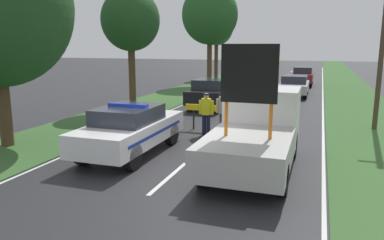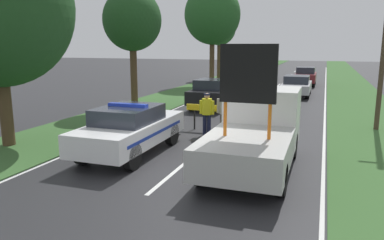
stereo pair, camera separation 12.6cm
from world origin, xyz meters
The scene contains 19 objects.
ground_plane centered at (0.00, 0.00, 0.00)m, with size 160.00×160.00×0.00m, color #28282B.
lane_markings centered at (0.00, 19.67, 0.00)m, with size 8.06×68.90×0.01m.
grass_verge_left centered at (-5.98, 20.00, 0.01)m, with size 3.80×120.00×0.03m.
grass_verge_right centered at (5.98, 20.00, 0.01)m, with size 3.80×120.00×0.03m.
police_car centered at (-2.04, 1.15, 0.84)m, with size 1.91×4.85×1.70m.
work_truck centered at (2.04, 1.28, 1.08)m, with size 2.21×5.22×3.56m.
road_barrier centered at (0.13, 5.31, 0.90)m, with size 3.48×0.08×1.08m.
police_officer centered at (-0.45, 4.45, 1.00)m, with size 0.61×0.39×1.69m.
pedestrian_civilian centered at (0.23, 4.58, 1.05)m, with size 0.64×0.41×1.78m.
traffic_cone_near_police centered at (-1.65, 4.01, 0.25)m, with size 0.36×0.36×0.50m.
traffic_cone_centre_front centered at (-2.71, 4.16, 0.33)m, with size 0.48×0.48×0.66m.
queued_car_sedan_black centered at (-2.09, 10.83, 0.85)m, with size 1.94×3.99×1.64m.
queued_car_sedan_silver centered at (2.03, 17.80, 0.74)m, with size 1.87×4.59×1.44m.
queued_car_wagon_maroon centered at (2.25, 25.24, 0.84)m, with size 1.73×4.36×1.63m.
queued_car_van_white centered at (-2.02, 30.63, 0.78)m, with size 1.93×4.34×1.52m.
roadside_tree_near_left centered at (-6.03, 8.90, 4.79)m, with size 3.13×3.13×6.48m.
roadside_tree_near_right centered at (-5.51, 22.20, 6.03)m, with size 4.76×4.76×8.56m.
roadside_tree_mid_right centered at (-6.59, 28.40, 5.22)m, with size 3.38×3.38×7.04m.
utility_pole centered at (6.03, 7.73, 3.98)m, with size 1.20×0.20×7.72m.
Camera 1 is at (3.71, -9.46, 3.53)m, focal length 35.00 mm.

